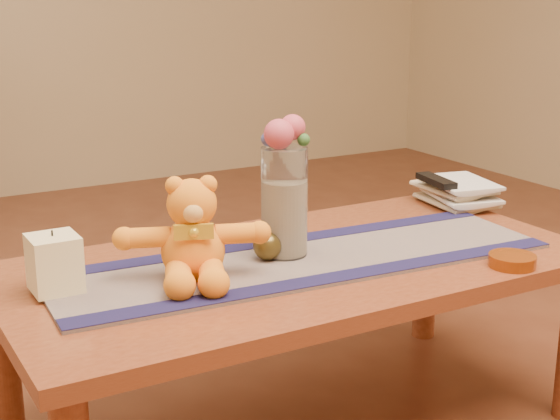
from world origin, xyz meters
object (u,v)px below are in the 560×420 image
amber_dish (512,261)px  glass_vase (284,202)px  book_bottom (433,205)px  bronze_ball (267,246)px  tv_remote (436,181)px  teddy_bear (193,230)px  pillar_candle (54,263)px

amber_dish → glass_vase: bearing=143.3°
book_bottom → glass_vase: bearing=-157.8°
bronze_ball → tv_remote: size_ratio=0.43×
bronze_ball → amber_dish: bearing=-32.3°
teddy_bear → amber_dish: (0.68, -0.28, -0.10)m
teddy_bear → amber_dish: size_ratio=2.91×
pillar_candle → glass_vase: bearing=-3.5°
pillar_candle → tv_remote: bearing=6.4°
tv_remote → amber_dish: size_ratio=1.46×
book_bottom → teddy_bear: bearing=-160.1°
glass_vase → tv_remote: glass_vase is taller
glass_vase → tv_remote: bearing=15.0°
bronze_ball → teddy_bear: bearing=-174.3°
pillar_candle → bronze_ball: 0.49m
book_bottom → bronze_ball: bearing=-157.9°
teddy_bear → glass_vase: (0.25, 0.03, 0.02)m
glass_vase → pillar_candle: bearing=176.5°
amber_dish → book_bottom: bearing=70.6°
bronze_ball → amber_dish: (0.48, -0.30, -0.03)m
tv_remote → pillar_candle: bearing=-164.3°
glass_vase → amber_dish: 0.55m
bronze_ball → amber_dish: size_ratio=0.63×
teddy_bear → pillar_candle: teddy_bear is taller
glass_vase → amber_dish: size_ratio=2.37×
glass_vase → book_bottom: glass_vase is taller
amber_dish → teddy_bear: bearing=157.3°
bronze_ball → tv_remote: (0.65, 0.17, 0.04)m
glass_vase → book_bottom: bearing=15.8°
bronze_ball → amber_dish: bronze_ball is taller
glass_vase → tv_remote: size_ratio=1.62×
pillar_candle → bronze_ball: pillar_candle is taller
amber_dish → tv_remote: bearing=70.4°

